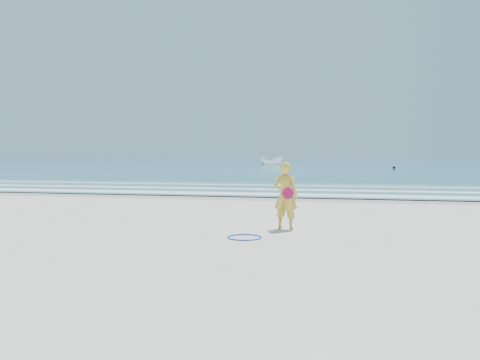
# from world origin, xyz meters

# --- Properties ---
(ground) EXTENTS (400.00, 400.00, 0.00)m
(ground) POSITION_xyz_m (0.00, 0.00, 0.00)
(ground) COLOR silver
(ground) RESTS_ON ground
(wet_sand) EXTENTS (400.00, 2.40, 0.00)m
(wet_sand) POSITION_xyz_m (0.00, 9.00, 0.00)
(wet_sand) COLOR #B2A893
(wet_sand) RESTS_ON ground
(ocean) EXTENTS (400.00, 190.00, 0.04)m
(ocean) POSITION_xyz_m (0.00, 105.00, 0.02)
(ocean) COLOR #19727F
(ocean) RESTS_ON ground
(shallow) EXTENTS (400.00, 10.00, 0.01)m
(shallow) POSITION_xyz_m (0.00, 14.00, 0.04)
(shallow) COLOR #59B7AD
(shallow) RESTS_ON ocean
(foam_near) EXTENTS (400.00, 1.40, 0.01)m
(foam_near) POSITION_xyz_m (0.00, 10.30, 0.05)
(foam_near) COLOR white
(foam_near) RESTS_ON shallow
(foam_mid) EXTENTS (400.00, 0.90, 0.01)m
(foam_mid) POSITION_xyz_m (0.00, 13.20, 0.05)
(foam_mid) COLOR white
(foam_mid) RESTS_ON shallow
(foam_far) EXTENTS (400.00, 0.60, 0.01)m
(foam_far) POSITION_xyz_m (0.00, 16.50, 0.05)
(foam_far) COLOR white
(foam_far) RESTS_ON shallow
(hoop) EXTENTS (0.96, 0.96, 0.03)m
(hoop) POSITION_xyz_m (1.11, -0.31, 0.01)
(hoop) COLOR #0B2EC8
(hoop) RESTS_ON ground
(boat) EXTENTS (4.62, 2.18, 1.72)m
(boat) POSITION_xyz_m (-9.70, 74.84, 0.90)
(boat) COLOR white
(boat) RESTS_ON ocean
(buoy) EXTENTS (0.37, 0.37, 0.37)m
(buoy) POSITION_xyz_m (9.43, 52.54, 0.22)
(buoy) COLOR black
(buoy) RESTS_ON ocean
(woman) EXTENTS (0.65, 0.49, 1.60)m
(woman) POSITION_xyz_m (1.81, 1.04, 0.80)
(woman) COLOR gold
(woman) RESTS_ON ground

